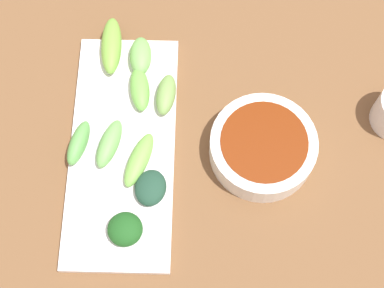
% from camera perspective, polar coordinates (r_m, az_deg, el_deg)
% --- Properties ---
extents(tabletop, '(2.10, 2.10, 0.02)m').
position_cam_1_polar(tabletop, '(0.83, -1.69, -0.96)').
color(tabletop, brown).
rests_on(tabletop, ground).
extents(sauce_bowl, '(0.14, 0.14, 0.04)m').
position_cam_1_polar(sauce_bowl, '(0.80, 6.90, 0.01)').
color(sauce_bowl, white).
rests_on(sauce_bowl, tabletop).
extents(serving_plate, '(0.14, 0.34, 0.01)m').
position_cam_1_polar(serving_plate, '(0.82, -6.77, -0.77)').
color(serving_plate, white).
rests_on(serving_plate, tabletop).
extents(broccoli_stalk_0, '(0.04, 0.07, 0.02)m').
position_cam_1_polar(broccoli_stalk_0, '(0.81, -10.99, 0.05)').
color(broccoli_stalk_0, '#5EA74F').
rests_on(broccoli_stalk_0, serving_plate).
extents(broccoli_stalk_1, '(0.05, 0.09, 0.02)m').
position_cam_1_polar(broccoli_stalk_1, '(0.79, -5.18, -1.55)').
color(broccoli_stalk_1, '#76B74C').
rests_on(broccoli_stalk_1, serving_plate).
extents(broccoli_stalk_2, '(0.03, 0.07, 0.02)m').
position_cam_1_polar(broccoli_stalk_2, '(0.83, -2.54, 4.82)').
color(broccoli_stalk_2, '#79A753').
rests_on(broccoli_stalk_2, serving_plate).
extents(broccoli_stalk_3, '(0.05, 0.08, 0.02)m').
position_cam_1_polar(broccoli_stalk_3, '(0.81, -8.04, 0.22)').
color(broccoli_stalk_3, '#6FB259').
rests_on(broccoli_stalk_3, serving_plate).
extents(broccoli_leafy_4, '(0.05, 0.05, 0.03)m').
position_cam_1_polar(broccoli_leafy_4, '(0.77, -6.53, -8.24)').
color(broccoli_leafy_4, '#1D541D').
rests_on(broccoli_leafy_4, serving_plate).
extents(broccoli_leafy_5, '(0.05, 0.06, 0.02)m').
position_cam_1_polar(broccoli_leafy_5, '(0.78, -4.05, -4.28)').
color(broccoli_leafy_5, '#204532').
rests_on(broccoli_leafy_5, serving_plate).
extents(broccoli_stalk_6, '(0.03, 0.09, 0.03)m').
position_cam_1_polar(broccoli_stalk_6, '(0.87, -7.85, 9.47)').
color(broccoli_stalk_6, '#78B641').
rests_on(broccoli_stalk_6, serving_plate).
extents(broccoli_stalk_7, '(0.04, 0.07, 0.02)m').
position_cam_1_polar(broccoli_stalk_7, '(0.83, -5.10, 5.36)').
color(broccoli_stalk_7, '#6EBA4B').
rests_on(broccoli_stalk_7, serving_plate).
extents(broccoli_stalk_8, '(0.03, 0.06, 0.03)m').
position_cam_1_polar(broccoli_stalk_8, '(0.86, -5.02, 8.54)').
color(broccoli_stalk_8, '#76BA5A').
rests_on(broccoli_stalk_8, serving_plate).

